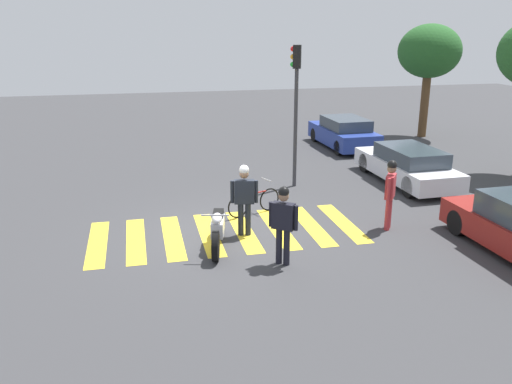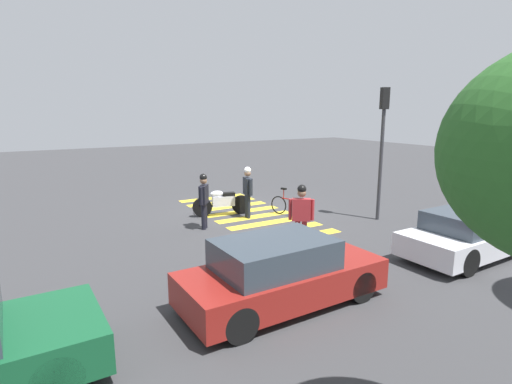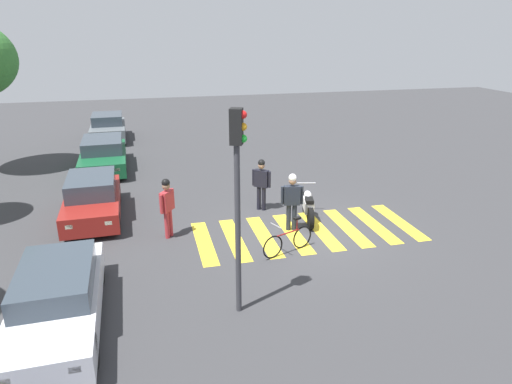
% 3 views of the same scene
% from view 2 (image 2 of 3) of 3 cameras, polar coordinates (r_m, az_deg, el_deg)
% --- Properties ---
extents(ground_plane, '(60.00, 60.00, 0.00)m').
position_cam_2_polar(ground_plane, '(14.78, -1.11, -3.13)').
color(ground_plane, '#38383A').
extents(police_motorcycle, '(2.09, 0.76, 1.06)m').
position_cam_2_polar(police_motorcycle, '(14.59, -4.80, -1.47)').
color(police_motorcycle, black).
rests_on(police_motorcycle, ground_plane).
extents(leaning_bicycle, '(0.71, 1.60, 0.99)m').
position_cam_2_polar(leaning_bicycle, '(14.50, 4.89, -1.97)').
color(leaning_bicycle, black).
rests_on(leaning_bicycle, ground_plane).
extents(officer_on_foot, '(0.45, 0.55, 1.79)m').
position_cam_2_polar(officer_on_foot, '(12.88, -7.36, -0.72)').
color(officer_on_foot, black).
rests_on(officer_on_foot, ground_plane).
extents(officer_by_motorcycle, '(0.29, 0.67, 1.81)m').
position_cam_2_polar(officer_by_motorcycle, '(14.08, -1.19, 0.50)').
color(officer_by_motorcycle, '#1E232D').
rests_on(officer_by_motorcycle, ground_plane).
extents(pedestrian_bystander, '(0.57, 0.45, 1.82)m').
position_cam_2_polar(pedestrian_bystander, '(10.83, 6.39, -2.91)').
color(pedestrian_bystander, '#B22D33').
rests_on(pedestrian_bystander, ground_plane).
extents(crosswalk_stripes, '(2.94, 6.75, 0.01)m').
position_cam_2_polar(crosswalk_stripes, '(14.78, -1.11, -3.12)').
color(crosswalk_stripes, yellow).
rests_on(crosswalk_stripes, ground_plane).
extents(car_white_van, '(4.52, 1.79, 1.22)m').
position_cam_2_polar(car_white_van, '(12.03, 28.39, -5.07)').
color(car_white_van, black).
rests_on(car_white_van, ground_plane).
extents(car_maroon_wagon, '(4.09, 1.79, 1.35)m').
position_cam_2_polar(car_maroon_wagon, '(8.00, 3.48, -11.39)').
color(car_maroon_wagon, black).
rests_on(car_maroon_wagon, ground_plane).
extents(traffic_light_pole, '(0.31, 0.36, 4.45)m').
position_cam_2_polar(traffic_light_pole, '(14.27, 17.36, 7.93)').
color(traffic_light_pole, '#38383D').
rests_on(traffic_light_pole, ground_plane).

